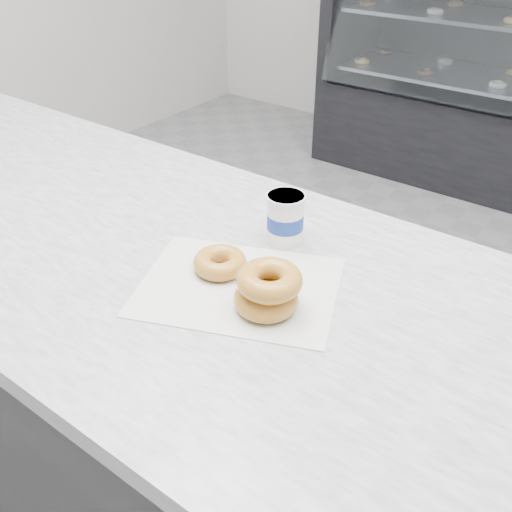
{
  "coord_description": "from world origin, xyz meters",
  "views": [
    {
      "loc": [
        0.57,
        -1.24,
        1.49
      ],
      "look_at": [
        0.08,
        -0.57,
        0.94
      ],
      "focal_mm": 40.0,
      "sensor_mm": 36.0,
      "label": 1
    }
  ],
  "objects_px": {
    "donut_single": "(220,262)",
    "coffee_cup": "(285,218)",
    "donut_stack": "(268,290)",
    "counter": "(221,434)"
  },
  "relations": [
    {
      "from": "counter",
      "to": "donut_stack",
      "type": "bearing_deg",
      "value": -12.1
    },
    {
      "from": "donut_single",
      "to": "coffee_cup",
      "type": "xyz_separation_m",
      "value": [
        0.04,
        0.16,
        0.03
      ]
    },
    {
      "from": "donut_single",
      "to": "coffee_cup",
      "type": "bearing_deg",
      "value": 77.28
    },
    {
      "from": "counter",
      "to": "donut_single",
      "type": "xyz_separation_m",
      "value": [
        0.01,
        0.01,
        0.47
      ]
    },
    {
      "from": "donut_single",
      "to": "donut_stack",
      "type": "height_order",
      "value": "donut_stack"
    },
    {
      "from": "donut_single",
      "to": "donut_stack",
      "type": "xyz_separation_m",
      "value": [
        0.13,
        -0.04,
        0.02
      ]
    },
    {
      "from": "donut_single",
      "to": "coffee_cup",
      "type": "height_order",
      "value": "coffee_cup"
    },
    {
      "from": "donut_single",
      "to": "donut_stack",
      "type": "bearing_deg",
      "value": -16.02
    },
    {
      "from": "coffee_cup",
      "to": "counter",
      "type": "bearing_deg",
      "value": -96.93
    },
    {
      "from": "counter",
      "to": "donut_single",
      "type": "relative_size",
      "value": 31.33
    }
  ]
}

